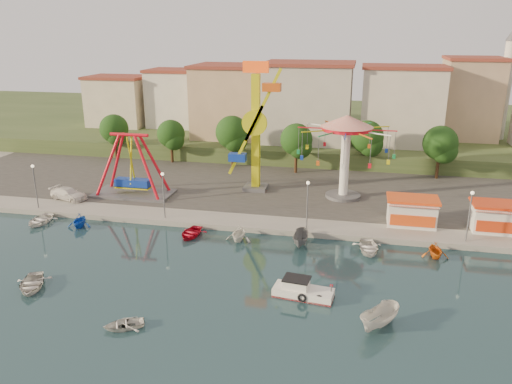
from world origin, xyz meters
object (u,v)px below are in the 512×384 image
(wave_swinger, at_px, (346,138))
(cabin_motorboat, at_px, (302,291))
(pirate_ship_ride, at_px, (132,166))
(skiff, at_px, (380,318))
(kamikaze_tower, at_px, (257,130))
(rowboat_a, at_px, (31,284))
(van, at_px, (69,194))

(wave_swinger, height_order, cabin_motorboat, wave_swinger)
(pirate_ship_ride, distance_m, skiff, 38.31)
(pirate_ship_ride, height_order, skiff, pirate_ship_ride)
(pirate_ship_ride, height_order, kamikaze_tower, kamikaze_tower)
(cabin_motorboat, bearing_deg, kamikaze_tower, 116.47)
(pirate_ship_ride, xyz_separation_m, cabin_motorboat, (24.06, -20.00, -3.94))
(kamikaze_tower, height_order, skiff, kamikaze_tower)
(kamikaze_tower, relative_size, skiff, 3.90)
(rowboat_a, bearing_deg, skiff, -23.95)
(van, bearing_deg, kamikaze_tower, -55.32)
(wave_swinger, xyz_separation_m, van, (-33.45, -7.83, -6.88))
(rowboat_a, xyz_separation_m, skiff, (28.58, 0.00, 0.40))
(cabin_motorboat, distance_m, van, 35.39)
(kamikaze_tower, height_order, rowboat_a, kamikaze_tower)
(pirate_ship_ride, distance_m, cabin_motorboat, 31.54)
(kamikaze_tower, xyz_separation_m, rowboat_a, (-13.53, -28.51, -8.14))
(rowboat_a, relative_size, skiff, 0.95)
(pirate_ship_ride, xyz_separation_m, van, (-7.14, -3.33, -3.08))
(wave_swinger, height_order, rowboat_a, wave_swinger)
(wave_swinger, relative_size, rowboat_a, 2.87)
(wave_swinger, xyz_separation_m, rowboat_a, (-24.73, -27.85, -7.78))
(kamikaze_tower, distance_m, rowboat_a, 32.59)
(rowboat_a, relative_size, van, 0.82)
(kamikaze_tower, xyz_separation_m, van, (-22.25, -8.48, -7.25))
(cabin_motorboat, distance_m, rowboat_a, 22.74)
(cabin_motorboat, xyz_separation_m, skiff, (6.09, -3.36, 0.36))
(kamikaze_tower, xyz_separation_m, cabin_motorboat, (8.96, -25.15, -8.10))
(pirate_ship_ride, distance_m, kamikaze_tower, 16.50)
(rowboat_a, bearing_deg, pirate_ship_ride, 69.92)
(skiff, bearing_deg, kamikaze_tower, 153.27)
(rowboat_a, bearing_deg, wave_swinger, 24.45)
(skiff, bearing_deg, rowboat_a, -144.56)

